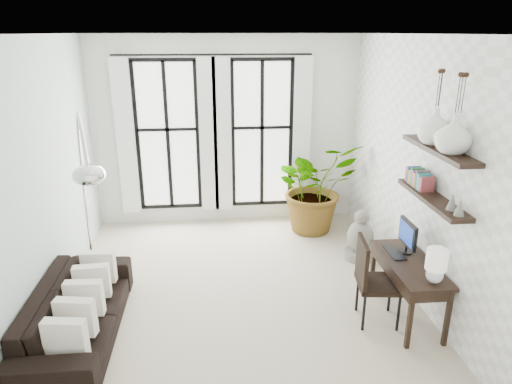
{
  "coord_description": "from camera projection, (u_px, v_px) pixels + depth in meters",
  "views": [
    {
      "loc": [
        -0.28,
        -5.2,
        3.22
      ],
      "look_at": [
        0.28,
        0.3,
        1.27
      ],
      "focal_mm": 32.0,
      "sensor_mm": 36.0,
      "label": 1
    }
  ],
  "objects": [
    {
      "name": "floor",
      "position": [
        237.0,
        292.0,
        5.98
      ],
      "size": [
        5.0,
        5.0,
        0.0
      ],
      "primitive_type": "plane",
      "color": "beige",
      "rests_on": "ground"
    },
    {
      "name": "ceiling",
      "position": [
        233.0,
        34.0,
        4.92
      ],
      "size": [
        5.0,
        5.0,
        0.0
      ],
      "primitive_type": "plane",
      "color": "white",
      "rests_on": "wall_back"
    },
    {
      "name": "wall_left",
      "position": [
        40.0,
        181.0,
        5.23
      ],
      "size": [
        0.0,
        5.0,
        5.0
      ],
      "primitive_type": "plane",
      "rotation": [
        1.57,
        0.0,
        1.57
      ],
      "color": "#B5CABE",
      "rests_on": "floor"
    },
    {
      "name": "wall_right",
      "position": [
        416.0,
        170.0,
        5.66
      ],
      "size": [
        0.0,
        5.0,
        5.0
      ],
      "primitive_type": "plane",
      "rotation": [
        1.57,
        0.0,
        -1.57
      ],
      "color": "white",
      "rests_on": "floor"
    },
    {
      "name": "wall_back",
      "position": [
        227.0,
        132.0,
        7.79
      ],
      "size": [
        4.5,
        0.0,
        4.5
      ],
      "primitive_type": "plane",
      "rotation": [
        1.57,
        0.0,
        0.0
      ],
      "color": "white",
      "rests_on": "floor"
    },
    {
      "name": "windows",
      "position": [
        215.0,
        136.0,
        7.72
      ],
      "size": [
        3.26,
        0.13,
        2.65
      ],
      "color": "white",
      "rests_on": "wall_back"
    },
    {
      "name": "wall_shelves",
      "position": [
        433.0,
        178.0,
        4.94
      ],
      "size": [
        0.25,
        1.3,
        0.6
      ],
      "color": "black",
      "rests_on": "wall_right"
    },
    {
      "name": "sofa",
      "position": [
        77.0,
        313.0,
        4.98
      ],
      "size": [
        0.85,
        2.16,
        0.63
      ],
      "primitive_type": "imported",
      "rotation": [
        0.0,
        0.0,
        1.57
      ],
      "color": "black",
      "rests_on": "floor"
    },
    {
      "name": "throw_pillows",
      "position": [
        84.0,
        298.0,
        4.93
      ],
      "size": [
        0.4,
        1.52,
        0.4
      ],
      "color": "white",
      "rests_on": "sofa"
    },
    {
      "name": "plant",
      "position": [
        314.0,
        187.0,
        7.64
      ],
      "size": [
        1.71,
        1.6,
        1.54
      ],
      "primitive_type": "imported",
      "rotation": [
        0.0,
        0.0,
        0.34
      ],
      "color": "#2D7228",
      "rests_on": "floor"
    },
    {
      "name": "desk",
      "position": [
        412.0,
        267.0,
        5.19
      ],
      "size": [
        0.52,
        1.23,
        1.12
      ],
      "color": "black",
      "rests_on": "floor"
    },
    {
      "name": "desk_chair",
      "position": [
        372.0,
        276.0,
        5.2
      ],
      "size": [
        0.54,
        0.54,
        1.03
      ],
      "rotation": [
        0.0,
        0.0,
        -0.12
      ],
      "color": "black",
      "rests_on": "floor"
    },
    {
      "name": "arc_lamp",
      "position": [
        83.0,
        161.0,
        5.04
      ],
      "size": [
        0.74,
        1.47,
        2.43
      ],
      "color": "silver",
      "rests_on": "floor"
    },
    {
      "name": "buddha",
      "position": [
        360.0,
        238.0,
        6.76
      ],
      "size": [
        0.43,
        0.43,
        0.78
      ],
      "color": "gray",
      "rests_on": "floor"
    },
    {
      "name": "vase_a",
      "position": [
        454.0,
        134.0,
        4.49
      ],
      "size": [
        0.37,
        0.37,
        0.38
      ],
      "primitive_type": "imported",
      "color": "white",
      "rests_on": "shelf_upper"
    },
    {
      "name": "vase_b",
      "position": [
        435.0,
        126.0,
        4.87
      ],
      "size": [
        0.37,
        0.37,
        0.38
      ],
      "primitive_type": "imported",
      "color": "white",
      "rests_on": "shelf_upper"
    }
  ]
}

